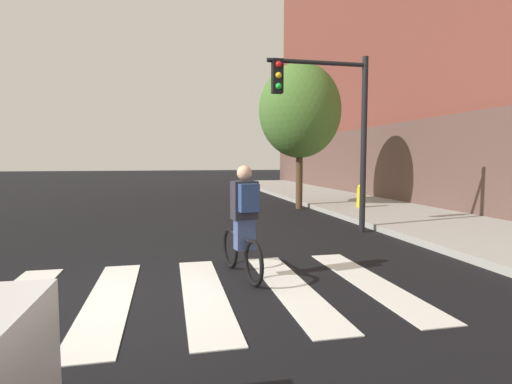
% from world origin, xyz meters
% --- Properties ---
extents(ground_plane, '(120.00, 120.00, 0.00)m').
position_xyz_m(ground_plane, '(0.00, 0.00, 0.00)').
color(ground_plane, black).
extents(crosswalk_stripes, '(7.71, 3.31, 0.01)m').
position_xyz_m(crosswalk_stripes, '(-0.27, 0.00, 0.01)').
color(crosswalk_stripes, silver).
rests_on(crosswalk_stripes, ground).
extents(cyclist, '(0.40, 1.70, 1.69)m').
position_xyz_m(cyclist, '(1.57, 0.57, 0.84)').
color(cyclist, black).
rests_on(cyclist, ground).
extents(traffic_light_near, '(2.47, 0.28, 4.20)m').
position_xyz_m(traffic_light_near, '(4.27, 3.75, 2.86)').
color(traffic_light_near, black).
rests_on(traffic_light_near, ground).
extents(fire_hydrant, '(0.33, 0.22, 0.78)m').
position_xyz_m(fire_hydrant, '(6.84, 7.33, 0.53)').
color(fire_hydrant, gold).
rests_on(fire_hydrant, sidewalk).
extents(street_tree_near, '(2.90, 2.90, 5.16)m').
position_xyz_m(street_tree_near, '(5.09, 8.60, 3.48)').
color(street_tree_near, '#4C3823').
rests_on(street_tree_near, ground).
extents(corner_building, '(17.75, 25.29, 15.63)m').
position_xyz_m(corner_building, '(18.19, 13.51, 7.76)').
color(corner_building, brown).
rests_on(corner_building, ground).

